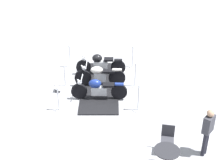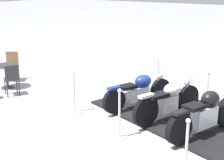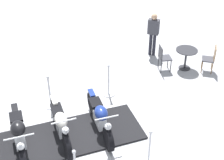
{
  "view_description": "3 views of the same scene",
  "coord_description": "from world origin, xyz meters",
  "px_view_note": "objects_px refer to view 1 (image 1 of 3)",
  "views": [
    {
      "loc": [
        3.47,
        11.25,
        6.82
      ],
      "look_at": [
        -0.14,
        1.13,
        0.87
      ],
      "focal_mm": 51.01,
      "sensor_mm": 36.0,
      "label": 1
    },
    {
      "loc": [
        -7.12,
        -3.01,
        3.28
      ],
      "look_at": [
        0.16,
        1.69,
        0.72
      ],
      "focal_mm": 54.8,
      "sensor_mm": 36.0,
      "label": 2
    },
    {
      "loc": [
        5.9,
        -3.13,
        6.28
      ],
      "look_at": [
        -0.17,
        1.86,
        1.02
      ],
      "focal_mm": 53.74,
      "sensor_mm": 36.0,
      "label": 3
    }
  ],
  "objects_px": {
    "stanchion_right_mid": "(65,79)",
    "stanchion_left_mid": "(135,79)",
    "cafe_chair_across_table": "(168,137)",
    "info_placard": "(58,90)",
    "stanchion_left_rear": "(138,103)",
    "stanchion_right_front": "(70,61)",
    "stanchion_right_rear": "(59,103)",
    "bystander_person": "(208,129)",
    "motorcycle_cream": "(99,75)",
    "stanchion_left_front": "(133,60)",
    "motorcycle_navy": "(98,89)",
    "motorcycle_black": "(100,64)",
    "cafe_table": "(167,155)"
  },
  "relations": [
    {
      "from": "cafe_chair_across_table",
      "to": "bystander_person",
      "type": "bearing_deg",
      "value": 94.03
    },
    {
      "from": "motorcycle_navy",
      "to": "motorcycle_black",
      "type": "bearing_deg",
      "value": -88.49
    },
    {
      "from": "stanchion_right_mid",
      "to": "stanchion_left_rear",
      "type": "distance_m",
      "value": 3.48
    },
    {
      "from": "stanchion_left_front",
      "to": "motorcycle_navy",
      "type": "bearing_deg",
      "value": 42.58
    },
    {
      "from": "stanchion_left_front",
      "to": "bystander_person",
      "type": "height_order",
      "value": "bystander_person"
    },
    {
      "from": "motorcycle_cream",
      "to": "stanchion_right_front",
      "type": "distance_m",
      "value": 2.35
    },
    {
      "from": "stanchion_left_mid",
      "to": "cafe_table",
      "type": "relative_size",
      "value": 1.49
    },
    {
      "from": "motorcycle_cream",
      "to": "bystander_person",
      "type": "height_order",
      "value": "bystander_person"
    },
    {
      "from": "info_placard",
      "to": "bystander_person",
      "type": "distance_m",
      "value": 6.43
    },
    {
      "from": "motorcycle_cream",
      "to": "stanchion_right_mid",
      "type": "xyz_separation_m",
      "value": [
        1.37,
        -0.49,
        -0.19
      ]
    },
    {
      "from": "bystander_person",
      "to": "info_placard",
      "type": "bearing_deg",
      "value": 2.7
    },
    {
      "from": "info_placard",
      "to": "bystander_person",
      "type": "xyz_separation_m",
      "value": [
        -3.52,
        5.3,
        0.92
      ]
    },
    {
      "from": "stanchion_right_mid",
      "to": "cafe_table",
      "type": "xyz_separation_m",
      "value": [
        -1.7,
        5.79,
        0.21
      ]
    },
    {
      "from": "stanchion_right_mid",
      "to": "info_placard",
      "type": "relative_size",
      "value": 2.54
    },
    {
      "from": "stanchion_right_front",
      "to": "stanchion_left_rear",
      "type": "relative_size",
      "value": 0.99
    },
    {
      "from": "stanchion_right_mid",
      "to": "stanchion_left_mid",
      "type": "xyz_separation_m",
      "value": [
        -2.79,
        0.99,
        -0.0
      ]
    },
    {
      "from": "motorcycle_cream",
      "to": "stanchion_left_rear",
      "type": "xyz_separation_m",
      "value": [
        -0.81,
        2.23,
        -0.21
      ]
    },
    {
      "from": "cafe_chair_across_table",
      "to": "motorcycle_black",
      "type": "bearing_deg",
      "value": -145.66
    },
    {
      "from": "motorcycle_navy",
      "to": "stanchion_left_rear",
      "type": "relative_size",
      "value": 1.9
    },
    {
      "from": "motorcycle_cream",
      "to": "stanchion_left_mid",
      "type": "distance_m",
      "value": 1.52
    },
    {
      "from": "motorcycle_black",
      "to": "cafe_chair_across_table",
      "type": "xyz_separation_m",
      "value": [
        -0.39,
        5.59,
        0.02
      ]
    },
    {
      "from": "stanchion_right_front",
      "to": "stanchion_right_rear",
      "type": "xyz_separation_m",
      "value": [
        1.23,
        3.45,
        0.02
      ]
    },
    {
      "from": "stanchion_left_rear",
      "to": "stanchion_right_mid",
      "type": "bearing_deg",
      "value": -51.32
    },
    {
      "from": "stanchion_right_mid",
      "to": "cafe_chair_across_table",
      "type": "relative_size",
      "value": 1.08
    },
    {
      "from": "stanchion_left_front",
      "to": "info_placard",
      "type": "bearing_deg",
      "value": 15.13
    },
    {
      "from": "stanchion_right_front",
      "to": "stanchion_left_front",
      "type": "xyz_separation_m",
      "value": [
        -2.79,
        0.99,
        0.01
      ]
    },
    {
      "from": "cafe_chair_across_table",
      "to": "info_placard",
      "type": "bearing_deg",
      "value": -122.2
    },
    {
      "from": "motorcycle_black",
      "to": "motorcycle_navy",
      "type": "bearing_deg",
      "value": 90.61
    },
    {
      "from": "motorcycle_cream",
      "to": "motorcycle_navy",
      "type": "relative_size",
      "value": 0.98
    },
    {
      "from": "cafe_table",
      "to": "bystander_person",
      "type": "distance_m",
      "value": 1.52
    },
    {
      "from": "stanchion_right_front",
      "to": "cafe_chair_across_table",
      "type": "distance_m",
      "value": 6.97
    },
    {
      "from": "stanchion_left_front",
      "to": "info_placard",
      "type": "height_order",
      "value": "stanchion_left_front"
    },
    {
      "from": "info_placard",
      "to": "stanchion_right_front",
      "type": "bearing_deg",
      "value": -6.66
    },
    {
      "from": "motorcycle_navy",
      "to": "stanchion_left_front",
      "type": "relative_size",
      "value": 1.98
    },
    {
      "from": "stanchion_left_rear",
      "to": "cafe_table",
      "type": "xyz_separation_m",
      "value": [
        0.48,
        3.07,
        0.23
      ]
    },
    {
      "from": "stanchion_left_rear",
      "to": "cafe_table",
      "type": "height_order",
      "value": "stanchion_left_rear"
    },
    {
      "from": "info_placard",
      "to": "cafe_table",
      "type": "height_order",
      "value": "cafe_table"
    },
    {
      "from": "stanchion_right_front",
      "to": "bystander_person",
      "type": "relative_size",
      "value": 0.66
    },
    {
      "from": "stanchion_right_rear",
      "to": "cafe_chair_across_table",
      "type": "relative_size",
      "value": 1.08
    },
    {
      "from": "cafe_table",
      "to": "cafe_chair_across_table",
      "type": "relative_size",
      "value": 0.8
    },
    {
      "from": "stanchion_left_mid",
      "to": "cafe_chair_across_table",
      "type": "xyz_separation_m",
      "value": [
        0.68,
        4.09,
        0.2
      ]
    },
    {
      "from": "stanchion_right_mid",
      "to": "stanchion_left_rear",
      "type": "relative_size",
      "value": 0.91
    },
    {
      "from": "motorcycle_cream",
      "to": "info_placard",
      "type": "relative_size",
      "value": 5.19
    },
    {
      "from": "motorcycle_navy",
      "to": "info_placard",
      "type": "distance_m",
      "value": 1.87
    },
    {
      "from": "stanchion_left_mid",
      "to": "cafe_chair_across_table",
      "type": "relative_size",
      "value": 1.19
    },
    {
      "from": "stanchion_right_rear",
      "to": "stanchion_right_front",
      "type": "bearing_deg",
      "value": -109.6
    },
    {
      "from": "motorcycle_black",
      "to": "stanchion_right_mid",
      "type": "relative_size",
      "value": 2.11
    },
    {
      "from": "stanchion_left_front",
      "to": "stanchion_right_mid",
      "type": "bearing_deg",
      "value": 12.12
    },
    {
      "from": "motorcycle_black",
      "to": "stanchion_right_front",
      "type": "height_order",
      "value": "stanchion_right_front"
    },
    {
      "from": "stanchion_left_front",
      "to": "stanchion_left_rear",
      "type": "height_order",
      "value": "stanchion_left_rear"
    }
  ]
}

